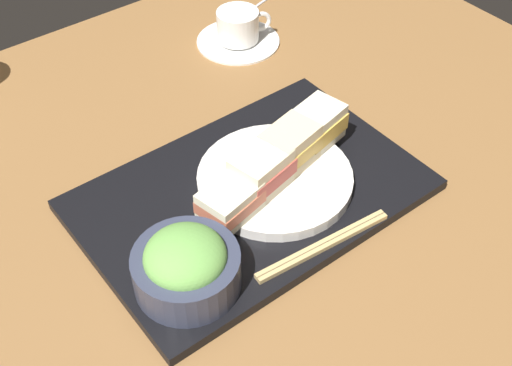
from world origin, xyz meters
The scene contains 10 objects.
ground_plane centered at (0.00, 0.00, -1.50)cm, with size 140.00×100.00×3.00cm, color brown.
serving_tray centered at (4.27, -6.01, 0.80)cm, with size 45.64×30.43×1.60cm, color black.
sandwich_plate centered at (7.78, -6.92, 2.44)cm, with size 21.41×21.41×1.68cm, color white.
sandwich_nearmost centered at (-1.25, -8.98, 5.46)cm, with size 8.54×7.08×4.37cm.
sandwich_inner_near centered at (4.77, -7.61, 6.14)cm, with size 9.12×7.33×5.71cm.
sandwich_inner_far centered at (10.79, -6.23, 6.19)cm, with size 8.89×7.18×5.82cm.
sandwich_farmost centered at (16.81, -4.86, 6.03)cm, with size 8.69×7.26×5.49cm.
salad_bowl centered at (-11.13, -13.79, 5.05)cm, with size 12.86×12.86×7.66cm.
chopsticks_pair centered at (5.42, -19.54, 1.95)cm, with size 19.84×3.14×0.70cm.
coffee_cup centered at (26.35, 26.39, 2.47)cm, with size 14.88×14.88×6.12cm.
Camera 1 is at (-34.29, -57.00, 66.49)cm, focal length 46.82 mm.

